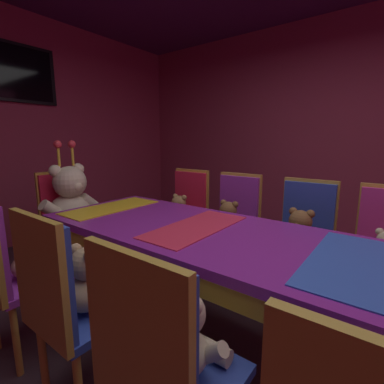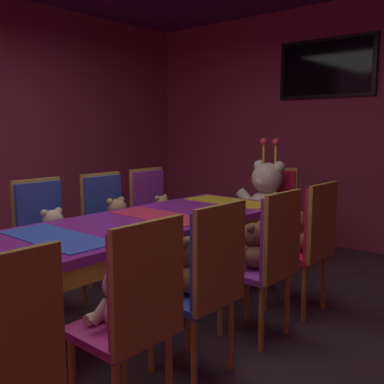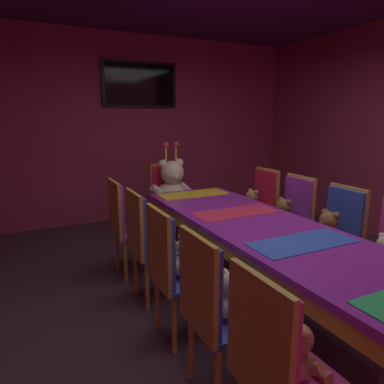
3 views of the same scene
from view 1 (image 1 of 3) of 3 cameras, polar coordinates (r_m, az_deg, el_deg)
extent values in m
plane|color=#3F2D38|center=(1.96, 12.60, -30.57)|extent=(7.90, 7.90, 0.00)
cube|color=#99334C|center=(4.01, -33.60, 10.51)|extent=(5.20, 0.12, 2.80)
cube|color=#99334C|center=(4.01, 29.44, 10.90)|extent=(0.12, 6.40, 2.80)
cube|color=purple|center=(1.59, 13.65, -10.66)|extent=(0.90, 3.02, 0.05)
cube|color=gold|center=(1.62, 13.53, -13.14)|extent=(0.88, 2.96, 0.10)
cylinder|color=#4C3826|center=(2.77, -10.22, -9.40)|extent=(0.07, 0.07, 0.69)
cylinder|color=#4C3826|center=(2.36, -24.37, -13.81)|extent=(0.07, 0.07, 0.69)
cube|color=blue|center=(1.48, 29.42, -12.24)|extent=(0.77, 0.32, 0.01)
cube|color=#E52D4C|center=(1.78, 0.88, -7.07)|extent=(0.77, 0.32, 0.01)
cube|color=yellow|center=(2.37, -16.09, -3.02)|extent=(0.77, 0.32, 0.01)
cube|color=#2D47B2|center=(1.20, -2.28, -33.73)|extent=(0.40, 0.40, 0.04)
cube|color=#2D47B2|center=(0.93, -10.37, -27.53)|extent=(0.05, 0.38, 0.50)
cube|color=gold|center=(0.92, -11.50, -28.12)|extent=(0.03, 0.41, 0.55)
cylinder|color=gold|center=(1.53, -3.22, -34.02)|extent=(0.04, 0.04, 0.42)
ellipsoid|color=beige|center=(1.13, -2.32, -29.88)|extent=(0.20, 0.20, 0.16)
sphere|color=beige|center=(1.06, -1.74, -23.57)|extent=(0.16, 0.16, 0.16)
sphere|color=#FDDCAD|center=(1.10, 0.15, -22.85)|extent=(0.06, 0.06, 0.06)
sphere|color=beige|center=(1.05, -5.06, -20.17)|extent=(0.06, 0.06, 0.06)
sphere|color=beige|center=(0.98, 0.45, -22.35)|extent=(0.06, 0.06, 0.06)
cylinder|color=beige|center=(1.20, -5.00, -26.40)|extent=(0.05, 0.14, 0.13)
cylinder|color=beige|center=(1.10, 3.75, -30.13)|extent=(0.05, 0.14, 0.13)
cylinder|color=beige|center=(1.27, -0.21, -27.82)|extent=(0.07, 0.15, 0.07)
cylinder|color=beige|center=(1.22, 4.23, -29.57)|extent=(0.07, 0.15, 0.07)
cube|color=#2D47B2|center=(1.58, -20.58, -22.25)|extent=(0.40, 0.40, 0.04)
cube|color=#2D47B2|center=(1.38, -27.83, -15.10)|extent=(0.05, 0.38, 0.50)
cube|color=gold|center=(1.38, -28.67, -15.32)|extent=(0.03, 0.41, 0.55)
cylinder|color=gold|center=(1.89, -18.49, -24.49)|extent=(0.04, 0.04, 0.42)
cylinder|color=gold|center=(1.69, -11.39, -29.10)|extent=(0.04, 0.04, 0.42)
cylinder|color=gold|center=(1.78, -28.12, -27.93)|extent=(0.04, 0.04, 0.42)
ellipsoid|color=tan|center=(1.53, -20.86, -18.77)|extent=(0.20, 0.20, 0.16)
sphere|color=tan|center=(1.47, -20.64, -13.52)|extent=(0.16, 0.16, 0.16)
sphere|color=tan|center=(1.50, -18.77, -13.39)|extent=(0.06, 0.06, 0.06)
sphere|color=tan|center=(1.49, -22.68, -10.82)|extent=(0.06, 0.06, 0.06)
sphere|color=tan|center=(1.39, -20.05, -12.17)|extent=(0.06, 0.06, 0.06)
cylinder|color=tan|center=(1.62, -21.61, -16.45)|extent=(0.06, 0.14, 0.14)
cylinder|color=tan|center=(1.46, -17.18, -19.16)|extent=(0.06, 0.14, 0.14)
cylinder|color=tan|center=(1.66, -17.69, -18.31)|extent=(0.07, 0.15, 0.07)
cylinder|color=tan|center=(1.58, -15.28, -19.70)|extent=(0.07, 0.15, 0.07)
cube|color=purple|center=(2.03, -30.25, -15.44)|extent=(0.40, 0.40, 0.04)
cylinder|color=gold|center=(2.32, -27.51, -18.24)|extent=(0.04, 0.04, 0.42)
cylinder|color=gold|center=(2.07, -23.37, -21.61)|extent=(0.04, 0.04, 0.42)
cylinder|color=gold|center=(1.96, -32.27, -24.30)|extent=(0.04, 0.04, 0.42)
ellipsoid|color=tan|center=(1.99, -30.51, -12.90)|extent=(0.18, 0.18, 0.14)
sphere|color=tan|center=(1.95, -30.44, -9.36)|extent=(0.14, 0.14, 0.14)
sphere|color=tan|center=(1.97, -29.12, -9.36)|extent=(0.05, 0.05, 0.05)
sphere|color=tan|center=(1.98, -31.60, -7.61)|extent=(0.05, 0.05, 0.05)
sphere|color=tan|center=(1.89, -30.40, -8.35)|extent=(0.05, 0.05, 0.05)
cylinder|color=tan|center=(2.08, -30.57, -11.56)|extent=(0.05, 0.12, 0.12)
cylinder|color=tan|center=(1.92, -28.50, -13.08)|extent=(0.05, 0.12, 0.12)
cylinder|color=tan|center=(2.09, -27.93, -12.99)|extent=(0.06, 0.13, 0.06)
cylinder|color=tan|center=(2.01, -26.77, -13.80)|extent=(0.06, 0.13, 0.06)
cube|color=#CC338C|center=(2.25, 34.60, -13.40)|extent=(0.40, 0.40, 0.04)
cylinder|color=gold|center=(2.49, 30.41, -16.45)|extent=(0.04, 0.04, 0.42)
cylinder|color=gold|center=(2.21, 29.32, -19.92)|extent=(0.04, 0.04, 0.42)
sphere|color=beige|center=(2.16, 34.00, -6.76)|extent=(0.05, 0.05, 0.05)
cylinder|color=beige|center=(2.18, 32.62, -10.87)|extent=(0.05, 0.12, 0.11)
cylinder|color=beige|center=(2.13, 33.37, -13.14)|extent=(0.06, 0.13, 0.06)
cube|color=#2D47B2|center=(2.29, 20.96, -11.71)|extent=(0.40, 0.40, 0.04)
cube|color=#2D47B2|center=(2.38, 22.61, -4.19)|extent=(0.05, 0.38, 0.50)
cube|color=gold|center=(2.40, 22.75, -4.08)|extent=(0.03, 0.41, 0.55)
cylinder|color=gold|center=(2.57, 18.12, -14.69)|extent=(0.04, 0.04, 0.42)
cylinder|color=gold|center=(2.50, 25.34, -15.95)|extent=(0.04, 0.04, 0.42)
cylinder|color=gold|center=(2.29, 15.36, -17.69)|extent=(0.04, 0.04, 0.42)
cylinder|color=gold|center=(2.22, 23.51, -19.30)|extent=(0.04, 0.04, 0.42)
ellipsoid|color=brown|center=(2.25, 21.15, -9.11)|extent=(0.20, 0.20, 0.16)
sphere|color=brown|center=(2.19, 21.27, -5.60)|extent=(0.16, 0.16, 0.16)
sphere|color=#99663C|center=(2.15, 20.83, -6.27)|extent=(0.06, 0.06, 0.06)
sphere|color=brown|center=(2.18, 23.06, -4.14)|extent=(0.06, 0.06, 0.06)
sphere|color=brown|center=(2.21, 19.97, -3.73)|extent=(0.06, 0.06, 0.06)
cylinder|color=brown|center=(2.19, 23.47, -9.42)|extent=(0.06, 0.15, 0.14)
cylinder|color=brown|center=(2.24, 18.33, -8.62)|extent=(0.06, 0.15, 0.14)
cylinder|color=brown|center=(2.14, 21.44, -11.78)|extent=(0.07, 0.15, 0.07)
cylinder|color=brown|center=(2.17, 18.64, -11.30)|extent=(0.07, 0.15, 0.07)
cube|color=purple|center=(2.53, 7.45, -8.99)|extent=(0.40, 0.40, 0.04)
cube|color=purple|center=(2.61, 9.56, -2.27)|extent=(0.05, 0.38, 0.50)
cube|color=gold|center=(2.62, 9.78, -2.19)|extent=(0.03, 0.41, 0.55)
cylinder|color=gold|center=(2.81, 6.10, -11.90)|extent=(0.04, 0.04, 0.42)
cylinder|color=gold|center=(2.68, 12.13, -13.28)|extent=(0.04, 0.04, 0.42)
cylinder|color=gold|center=(2.57, 2.29, -14.13)|extent=(0.04, 0.04, 0.42)
cylinder|color=gold|center=(2.42, 8.78, -15.90)|extent=(0.04, 0.04, 0.42)
ellipsoid|color=brown|center=(2.50, 7.51, -6.73)|extent=(0.19, 0.19, 0.15)
sphere|color=brown|center=(2.44, 7.39, -3.74)|extent=(0.15, 0.15, 0.15)
sphere|color=#99663C|center=(2.40, 6.76, -4.26)|extent=(0.06, 0.06, 0.06)
sphere|color=brown|center=(2.42, 8.80, -2.53)|extent=(0.06, 0.06, 0.06)
sphere|color=brown|center=(2.47, 6.46, -2.18)|extent=(0.06, 0.06, 0.06)
cylinder|color=brown|center=(2.41, 9.03, -6.99)|extent=(0.05, 0.14, 0.13)
cylinder|color=brown|center=(2.50, 5.16, -6.25)|extent=(0.05, 0.14, 0.13)
cylinder|color=brown|center=(2.38, 7.04, -8.85)|extent=(0.07, 0.14, 0.07)
cylinder|color=brown|center=(2.43, 4.96, -8.41)|extent=(0.07, 0.14, 0.07)
cube|color=red|center=(2.83, -2.49, -6.75)|extent=(0.40, 0.40, 0.04)
cube|color=red|center=(2.90, -0.27, -0.82)|extent=(0.05, 0.38, 0.50)
cube|color=gold|center=(2.92, -0.01, -0.75)|extent=(0.03, 0.41, 0.55)
cylinder|color=gold|center=(3.12, -2.86, -9.56)|extent=(0.04, 0.04, 0.42)
cylinder|color=gold|center=(2.94, 2.02, -10.86)|extent=(0.04, 0.04, 0.42)
cylinder|color=gold|center=(2.90, -7.00, -11.24)|extent=(0.04, 0.04, 0.42)
cylinder|color=gold|center=(2.70, -1.98, -12.84)|extent=(0.04, 0.04, 0.42)
ellipsoid|color=#9E7247|center=(2.80, -2.51, -4.79)|extent=(0.18, 0.18, 0.15)
sphere|color=#9E7247|center=(2.76, -2.74, -2.22)|extent=(0.15, 0.15, 0.15)
sphere|color=tan|center=(2.73, -3.41, -2.63)|extent=(0.05, 0.05, 0.05)
sphere|color=#9E7247|center=(2.73, -1.65, -1.19)|extent=(0.05, 0.05, 0.05)
sphere|color=#9E7247|center=(2.80, -3.41, -0.91)|extent=(0.05, 0.05, 0.05)
cylinder|color=#9E7247|center=(2.72, -1.53, -4.97)|extent=(0.05, 0.13, 0.12)
cylinder|color=#9E7247|center=(2.83, -4.43, -4.36)|extent=(0.05, 0.13, 0.12)
cylinder|color=#9E7247|center=(2.70, -3.32, -6.49)|extent=(0.06, 0.14, 0.06)
cylinder|color=#9E7247|center=(2.76, -4.86, -6.12)|extent=(0.06, 0.14, 0.06)
cube|color=red|center=(2.97, -23.37, -6.80)|extent=(0.40, 0.40, 0.04)
cube|color=red|center=(3.06, -25.41, -1.24)|extent=(0.38, 0.05, 0.50)
cube|color=gold|center=(3.08, -25.59, -1.19)|extent=(0.41, 0.03, 0.55)
cylinder|color=gold|center=(3.25, -22.02, -9.51)|extent=(0.04, 0.04, 0.42)
cylinder|color=gold|center=(2.99, -18.79, -11.02)|extent=(0.04, 0.04, 0.42)
cylinder|color=gold|center=(3.11, -27.14, -10.81)|extent=(0.04, 0.04, 0.42)
cylinder|color=gold|center=(2.84, -24.24, -12.57)|extent=(0.04, 0.04, 0.42)
ellipsoid|color=beige|center=(2.93, -23.63, -3.33)|extent=(0.37, 0.37, 0.30)
sphere|color=beige|center=(2.85, -23.70, 1.85)|extent=(0.30, 0.30, 0.30)
sphere|color=#FFF2C8|center=(2.76, -22.62, 1.22)|extent=(0.11, 0.11, 0.11)
sphere|color=beige|center=(2.92, -22.26, 4.37)|extent=(0.11, 0.11, 0.11)
sphere|color=beige|center=(2.81, -26.19, 3.87)|extent=(0.11, 0.11, 0.11)
cylinder|color=beige|center=(2.95, -19.78, -2.36)|extent=(0.27, 0.10, 0.25)
cylinder|color=beige|center=(2.77, -26.25, -3.65)|extent=(0.27, 0.10, 0.25)
cylinder|color=beige|center=(2.80, -19.23, -5.78)|extent=(0.28, 0.13, 0.13)
cylinder|color=beige|center=(2.70, -22.73, -6.61)|extent=(0.28, 0.13, 0.13)
cylinder|color=gold|center=(2.89, -23.22, 6.99)|extent=(0.02, 0.02, 0.20)
sphere|color=#E5333F|center=(2.88, -23.36, 8.97)|extent=(0.07, 0.07, 0.07)
cylinder|color=gold|center=(2.82, -25.60, 6.75)|extent=(0.02, 0.02, 0.20)
sphere|color=#E5333F|center=(2.82, -25.76, 8.77)|extent=(0.07, 0.07, 0.07)
cube|color=black|center=(4.00, -34.14, 19.88)|extent=(1.14, 0.05, 0.66)
cube|color=black|center=(3.98, -34.01, 19.96)|extent=(1.05, 0.01, 0.59)
camera|label=2|loc=(3.83, 56.64, 7.20)|focal=41.62mm
camera|label=3|loc=(1.64, 139.32, 3.07)|focal=32.93mm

